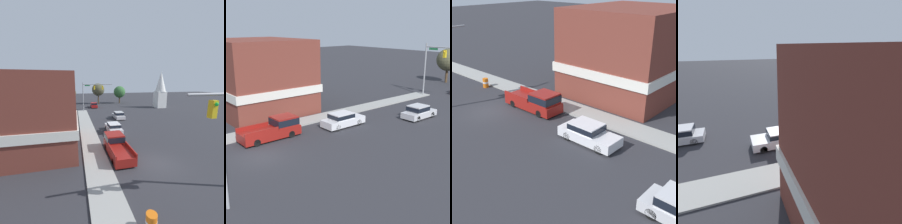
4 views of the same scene
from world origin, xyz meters
The scene contains 6 objects.
ground_plane centered at (0.00, 0.00, 0.00)m, with size 200.00×200.00×0.00m, color #2D2D33.
sidewalk_curb centered at (-5.70, 0.00, 0.07)m, with size 2.40×60.00×0.14m.
car_lead centered at (-1.77, 10.17, 0.78)m, with size 1.89×4.66×1.49m.
pickup_truck_parked centered at (-3.27, 3.10, 0.94)m, with size 2.06×5.67×1.92m.
construction_barrel centered at (-3.90, -5.91, 0.52)m, with size 0.61×0.61×1.03m.
corner_brick_building centered at (-13.24, 6.48, 4.20)m, with size 11.98×10.60×8.66m.
Camera 3 is at (14.47, 22.58, 11.32)m, focal length 50.00 mm.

